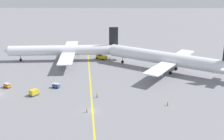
{
  "coord_description": "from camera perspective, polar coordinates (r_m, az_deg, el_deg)",
  "views": [
    {
      "loc": [
        7.44,
        -80.84,
        40.13
      ],
      "look_at": [
        6.3,
        28.79,
        4.0
      ],
      "focal_mm": 45.99,
      "sensor_mm": 36.0,
      "label": 1
    }
  ],
  "objects": [
    {
      "name": "gse_container_dolly_flat",
      "position": [
        104.71,
        -15.28,
        -4.29
      ],
      "size": [
        3.68,
        3.88,
        2.15
      ],
      "color": "slate",
      "rests_on": "ground"
    },
    {
      "name": "gse_baggage_cart_near_cluster",
      "position": [
        114.91,
        -20.11,
        -2.91
      ],
      "size": [
        3.15,
        2.82,
        1.71
      ],
      "color": "orange",
      "rests_on": "ground"
    },
    {
      "name": "ground_crew_ramp_agent_by_cones",
      "position": [
        99.4,
        -3.0,
        -5.03
      ],
      "size": [
        0.36,
        0.36,
        1.72
      ],
      "color": "black",
      "rests_on": "ground"
    },
    {
      "name": "gse_baggage_cart_trailing",
      "position": [
        109.79,
        -11.06,
        -3.07
      ],
      "size": [
        3.11,
        2.45,
        1.71
      ],
      "color": "#2D5199",
      "rests_on": "ground"
    },
    {
      "name": "ground_crew_marshaller_foreground",
      "position": [
        95.09,
        11.01,
        -6.53
      ],
      "size": [
        0.36,
        0.36,
        1.62
      ],
      "color": "#4C4C51",
      "rests_on": "ground"
    },
    {
      "name": "ground_crew_wing_walker_right",
      "position": [
        89.39,
        -5.02,
        -7.93
      ],
      "size": [
        0.36,
        0.5,
        1.56
      ],
      "color": "#2D3351",
      "rests_on": "ground"
    },
    {
      "name": "airliner_being_pushed",
      "position": [
        127.58,
        10.85,
        2.23
      ],
      "size": [
        53.75,
        40.67,
        17.02
      ],
      "color": "white",
      "rests_on": "ground"
    },
    {
      "name": "taxiway_stripe",
      "position": [
        99.64,
        -4.11,
        -5.56
      ],
      "size": [
        13.67,
        119.33,
        0.01
      ],
      "primitive_type": "cube",
      "rotation": [
        0.0,
        0.0,
        0.11
      ],
      "color": "yellow",
      "rests_on": "ground"
    },
    {
      "name": "airliner_at_gate_left",
      "position": [
        143.27,
        -9.38,
        3.87
      ],
      "size": [
        58.57,
        45.79,
        16.45
      ],
      "color": "white",
      "rests_on": "ground"
    },
    {
      "name": "ground_plane",
      "position": [
        90.56,
        -4.22,
        -8.12
      ],
      "size": [
        600.0,
        600.0,
        0.0
      ],
      "primitive_type": "plane",
      "color": "gray"
    },
    {
      "name": "pushback_tug",
      "position": [
        145.02,
        -2.14,
        2.69
      ],
      "size": [
        7.78,
        6.21,
        3.04
      ],
      "color": "gold",
      "rests_on": "ground"
    }
  ]
}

